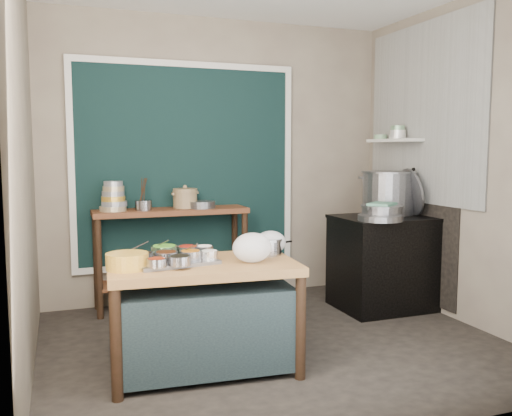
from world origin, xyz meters
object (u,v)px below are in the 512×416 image
object	(u,v)px
steamer	(382,212)
yellow_basin	(127,261)
back_counter	(172,258)
ceramic_crock	(185,199)
utensil_cup	(143,205)
prep_table	(203,317)
condiment_tray	(173,261)
stove_block	(385,264)
stock_pot	(388,193)
saucepan	(267,247)

from	to	relation	value
steamer	yellow_basin	bearing A→B (deg)	-162.70
back_counter	ceramic_crock	world-z (taller)	ceramic_crock
utensil_cup	prep_table	bearing A→B (deg)	-83.94
prep_table	steamer	distance (m)	2.07
back_counter	condiment_tray	size ratio (longest dim) A/B	2.71
stove_block	yellow_basin	distance (m)	2.68
stock_pot	stove_block	bearing A→B (deg)	-128.41
prep_table	stove_block	xyz separation A→B (m)	(2.00, 0.85, 0.05)
utensil_cup	ceramic_crock	world-z (taller)	ceramic_crock
condiment_tray	yellow_basin	bearing A→B (deg)	-165.34
condiment_tray	saucepan	xyz separation A→B (m)	(0.70, 0.05, 0.05)
stove_block	ceramic_crock	xyz separation A→B (m)	(-1.76, 0.75, 0.61)
condiment_tray	steamer	size ratio (longest dim) A/B	1.36
prep_table	condiment_tray	bearing A→B (deg)	169.73
back_counter	condiment_tray	distance (m)	1.58
yellow_basin	saucepan	size ratio (longest dim) A/B	1.22
saucepan	steamer	bearing A→B (deg)	3.13
prep_table	steamer	xyz separation A→B (m)	(1.86, 0.70, 0.57)
saucepan	condiment_tray	bearing A→B (deg)	163.39
back_counter	stock_pot	bearing A→B (deg)	-15.73
back_counter	condiment_tray	world-z (taller)	back_counter
stock_pot	steamer	xyz separation A→B (m)	(-0.26, -0.30, -0.15)
prep_table	steamer	size ratio (longest dim) A/B	3.19
yellow_basin	saucepan	bearing A→B (deg)	7.53
stove_block	steamer	world-z (taller)	steamer
ceramic_crock	steamer	size ratio (longest dim) A/B	0.63
condiment_tray	ceramic_crock	xyz separation A→B (m)	(0.43, 1.55, 0.27)
yellow_basin	ceramic_crock	world-z (taller)	ceramic_crock
back_counter	steamer	bearing A→B (deg)	-26.42
saucepan	ceramic_crock	distance (m)	1.54
back_counter	utensil_cup	xyz separation A→B (m)	(-0.26, -0.04, 0.52)
condiment_tray	steamer	xyz separation A→B (m)	(2.05, 0.65, 0.18)
stove_block	ceramic_crock	distance (m)	2.01
condiment_tray	saucepan	size ratio (longest dim) A/B	2.43
utensil_cup	ceramic_crock	distance (m)	0.41
prep_table	ceramic_crock	distance (m)	1.75
back_counter	prep_table	bearing A→B (deg)	-93.62
prep_table	condiment_tray	size ratio (longest dim) A/B	2.34
stock_pot	steamer	distance (m)	0.43
prep_table	stock_pot	world-z (taller)	stock_pot
ceramic_crock	steamer	bearing A→B (deg)	-28.99
steamer	back_counter	bearing A→B (deg)	153.58
stove_block	stock_pot	distance (m)	0.69
stove_block	ceramic_crock	world-z (taller)	ceramic_crock
prep_table	yellow_basin	bearing A→B (deg)	-172.04
stove_block	utensil_cup	bearing A→B (deg)	162.29
stove_block	saucepan	size ratio (longest dim) A/B	4.09
condiment_tray	yellow_basin	size ratio (longest dim) A/B	1.99
condiment_tray	steamer	world-z (taller)	steamer
ceramic_crock	steamer	distance (m)	1.85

